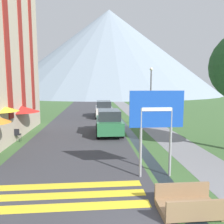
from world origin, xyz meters
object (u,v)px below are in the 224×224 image
at_px(road_sign, 156,118).
at_px(parked_car_near, 109,122).
at_px(cafe_chair_far_right, 17,134).
at_px(streetlamp, 151,92).
at_px(cafe_umbrella_middle_yellow, 0,108).
at_px(parked_car_far, 104,109).
at_px(cafe_chair_far_left, 9,134).
at_px(cafe_chair_middle, 2,140).
at_px(footbridge, 189,205).
at_px(cafe_umbrella_rear_red, 21,109).

xyz_separation_m(road_sign, parked_car_near, (-1.33, 7.49, -1.44)).
relative_size(cafe_chair_far_right, streetlamp, 0.17).
xyz_separation_m(cafe_chair_far_right, cafe_umbrella_middle_yellow, (-0.40, -1.23, 1.77)).
distance_m(parked_car_far, streetlamp, 7.16).
height_order(parked_car_far, cafe_chair_far_left, parked_car_far).
relative_size(cafe_chair_middle, cafe_umbrella_middle_yellow, 0.35).
relative_size(cafe_chair_far_left, streetlamp, 0.17).
bearing_deg(cafe_chair_middle, cafe_chair_far_right, 98.88).
xyz_separation_m(footbridge, streetlamp, (2.22, 12.85, 2.78)).
bearing_deg(parked_car_far, road_sign, -85.26).
xyz_separation_m(cafe_chair_middle, cafe_umbrella_middle_yellow, (-0.07, 0.22, 1.77)).
relative_size(cafe_chair_middle, cafe_umbrella_rear_red, 0.34).
height_order(footbridge, cafe_umbrella_rear_red, cafe_umbrella_rear_red).
relative_size(road_sign, cafe_chair_middle, 4.00).
relative_size(road_sign, cafe_chair_far_left, 4.00).
bearing_deg(footbridge, cafe_umbrella_middle_yellow, 138.11).
relative_size(parked_car_far, cafe_umbrella_rear_red, 1.76).
bearing_deg(cafe_umbrella_rear_red, cafe_umbrella_middle_yellow, -95.14).
bearing_deg(cafe_chair_far_right, cafe_umbrella_middle_yellow, -134.11).
distance_m(cafe_chair_far_left, cafe_umbrella_rear_red, 2.13).
bearing_deg(road_sign, cafe_umbrella_middle_yellow, 148.85).
height_order(road_sign, streetlamp, streetlamp).
bearing_deg(road_sign, parked_car_near, 100.05).
height_order(parked_car_near, cafe_chair_middle, parked_car_near).
distance_m(cafe_umbrella_middle_yellow, cafe_umbrella_rear_red, 2.78).
bearing_deg(parked_car_far, cafe_umbrella_middle_yellow, -119.36).
height_order(parked_car_far, cafe_umbrella_rear_red, cafe_umbrella_rear_red).
xyz_separation_m(parked_car_far, cafe_umbrella_rear_red, (-6.14, -8.61, 1.03)).
bearing_deg(streetlamp, parked_car_far, 123.90).
distance_m(cafe_chair_far_right, cafe_umbrella_middle_yellow, 2.19).
relative_size(footbridge, cafe_chair_far_left, 2.00).
height_order(cafe_chair_middle, cafe_umbrella_rear_red, cafe_umbrella_rear_red).
distance_m(road_sign, cafe_umbrella_rear_red, 10.53).
distance_m(parked_car_near, cafe_umbrella_middle_yellow, 7.12).
xyz_separation_m(road_sign, cafe_chair_middle, (-7.65, 4.44, -1.83)).
bearing_deg(parked_car_near, cafe_umbrella_middle_yellow, -156.19).
distance_m(footbridge, cafe_chair_far_left, 11.62).
bearing_deg(cafe_chair_far_left, streetlamp, 19.42).
distance_m(cafe_chair_far_right, cafe_umbrella_rear_red, 2.09).
distance_m(footbridge, cafe_chair_middle, 10.54).
distance_m(parked_car_near, cafe_chair_middle, 7.03).
bearing_deg(road_sign, cafe_chair_far_right, 141.13).
relative_size(cafe_chair_far_right, cafe_chair_far_left, 1.00).
xyz_separation_m(parked_car_far, streetlamp, (3.82, -5.68, 2.10)).
distance_m(cafe_umbrella_rear_red, streetlamp, 10.44).
height_order(parked_car_far, cafe_chair_middle, parked_car_far).
xyz_separation_m(parked_car_near, streetlamp, (3.82, 2.86, 2.10)).
relative_size(parked_car_near, cafe_umbrella_middle_yellow, 1.64).
distance_m(road_sign, parked_car_near, 7.74).
xyz_separation_m(cafe_chair_far_left, cafe_umbrella_middle_yellow, (0.07, -1.20, 1.77)).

